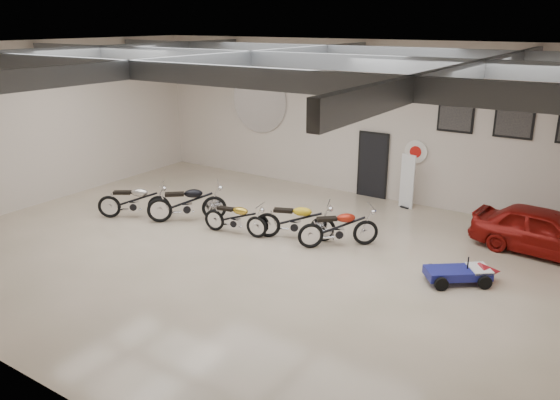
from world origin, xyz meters
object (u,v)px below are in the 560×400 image
Objects in this scene: motorcycle_gold at (235,217)px; vintage_car at (545,232)px; motorcycle_silver at (134,200)px; go_kart at (464,270)px; banner_stand at (407,180)px; motorcycle_yellow at (295,220)px; motorcycle_red at (339,227)px; motorcycle_black at (187,202)px.

vintage_car reaches higher than motorcycle_gold.
motorcycle_silver is 11.15m from vintage_car.
banner_stand is at bearing 87.47° from go_kart.
motorcycle_gold is at bearing -22.68° from motorcycle_silver.
motorcycle_yellow is at bearing -19.32° from motorcycle_silver.
motorcycle_red is at bearing 6.35° from motorcycle_gold.
motorcycle_silver is 0.60× the size of vintage_car.
motorcycle_silver is 1.01× the size of motorcycle_red.
banner_stand is 0.95× the size of motorcycle_gold.
banner_stand is 5.13m from go_kart.
vintage_car reaches higher than motorcycle_yellow.
motorcycle_red is 3.30m from go_kart.
motorcycle_silver is at bearing 148.98° from go_kart.
motorcycle_gold is 0.53× the size of vintage_car.
go_kart is at bearing -23.34° from motorcycle_yellow.
vintage_car is (4.49, 2.38, 0.05)m from motorcycle_red.
go_kart is (9.29, 1.08, -0.23)m from motorcycle_silver.
motorcycle_red is (2.74, 0.77, 0.06)m from motorcycle_gold.
banner_stand is 1.02× the size of go_kart.
vintage_car is at bearing 2.32° from motorcycle_yellow.
motorcycle_yellow is (1.55, 0.58, 0.07)m from motorcycle_gold.
banner_stand is 0.50× the size of vintage_car.
motorcycle_silver is at bearing -178.90° from motorcycle_gold.
banner_stand is at bearing 47.14° from motorcycle_gold.
motorcycle_red is at bearing -31.96° from motorcycle_black.
motorcycle_yellow is at bearing 141.03° from go_kart.
banner_stand is at bearing 47.36° from motorcycle_yellow.
go_kart is 2.94m from vintage_car.
vintage_car is at bearing -13.99° from motorcycle_red.
motorcycle_black is at bearing 167.13° from motorcycle_yellow.
go_kart is (7.80, 0.44, -0.27)m from motorcycle_black.
motorcycle_silver reaches higher than motorcycle_red.
motorcycle_silver is (-6.35, -5.25, -0.33)m from banner_stand.
vintage_car is at bearing -6.87° from banner_stand.
vintage_car is (4.14, -1.50, -0.28)m from banner_stand.
motorcycle_yellow is at bearing -97.57° from banner_stand.
motorcycle_silver reaches higher than motorcycle_gold.
motorcycle_black is 9.53m from vintage_car.
banner_stand is 8.25m from motorcycle_silver.
banner_stand is 0.79× the size of motorcycle_black.
motorcycle_silver is 3.33m from motorcycle_gold.
motorcycle_yellow is (-1.53, -4.07, -0.33)m from banner_stand.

